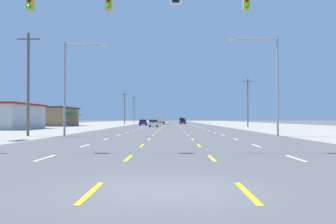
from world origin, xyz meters
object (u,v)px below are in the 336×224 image
suv_inner_right_far (182,121)px  streetlight_right_row_0 (272,78)px  sedan_inner_right_midfar (183,122)px  sedan_inner_left_nearest (153,123)px  sedan_far_left_near (143,122)px  box_truck_inner_left_mid (160,118)px  streetlight_left_row_0 (69,81)px

suv_inner_right_far → streetlight_right_row_0: size_ratio=0.51×
sedan_inner_right_midfar → suv_inner_right_far: size_ratio=0.92×
sedan_inner_right_midfar → suv_inner_right_far: 17.58m
sedan_inner_left_nearest → streetlight_right_row_0: streetlight_right_row_0 is taller
sedan_far_left_near → box_truck_inner_left_mid: bearing=79.8°
sedan_inner_left_nearest → streetlight_right_row_0: 44.63m
sedan_inner_right_midfar → suv_inner_right_far: suv_inner_right_far is taller
sedan_far_left_near → streetlight_right_row_0: 61.45m
streetlight_right_row_0 → suv_inner_right_far: bearing=93.4°
sedan_inner_left_nearest → sedan_far_left_near: size_ratio=1.00×
sedan_inner_right_midfar → sedan_far_left_near: bearing=-115.1°
sedan_inner_right_midfar → sedan_inner_left_nearest: bearing=-100.4°
sedan_inner_left_nearest → streetlight_right_row_0: size_ratio=0.47×
box_truck_inner_left_mid → streetlight_right_row_0: (12.96, -79.48, 3.74)m
streetlight_right_row_0 → streetlight_left_row_0: bearing=180.0°
box_truck_inner_left_mid → sedan_far_left_near: bearing=-100.2°
sedan_inner_left_nearest → sedan_inner_right_midfar: size_ratio=1.00×
sedan_far_left_near → sedan_inner_right_midfar: same height
sedan_inner_left_nearest → sedan_inner_right_midfar: bearing=79.6°
sedan_far_left_near → suv_inner_right_far: suv_inner_right_far is taller
sedan_inner_left_nearest → sedan_inner_right_midfar: (7.18, 39.12, 0.00)m
sedan_inner_left_nearest → suv_inner_right_far: (7.35, 56.69, 0.27)m
box_truck_inner_left_mid → suv_inner_right_far: box_truck_inner_left_mid is taller
sedan_inner_right_midfar → streetlight_left_row_0: bearing=-99.2°
sedan_far_left_near → streetlight_left_row_0: 59.19m
streetlight_right_row_0 → sedan_inner_left_nearest: bearing=107.4°
streetlight_left_row_0 → sedan_far_left_near: bearing=87.4°
box_truck_inner_left_mid → sedan_inner_right_midfar: (6.85, 1.97, -1.08)m
sedan_far_left_near → sedan_inner_right_midfar: bearing=64.9°
sedan_inner_left_nearest → streetlight_left_row_0: size_ratio=0.50×
streetlight_left_row_0 → sedan_inner_left_nearest: bearing=81.8°
box_truck_inner_left_mid → sedan_inner_left_nearest: bearing=-90.5°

